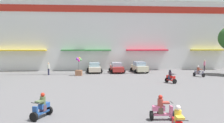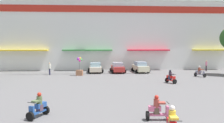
{
  "view_description": "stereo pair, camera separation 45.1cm",
  "coord_description": "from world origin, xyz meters",
  "px_view_note": "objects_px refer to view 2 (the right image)",
  "views": [
    {
      "loc": [
        -3.8,
        -6.78,
        4.3
      ],
      "look_at": [
        -1.71,
        18.46,
        2.33
      ],
      "focal_mm": 35.54,
      "sensor_mm": 36.0,
      "label": 1
    },
    {
      "loc": [
        -3.35,
        -6.81,
        4.3
      ],
      "look_at": [
        -1.71,
        18.46,
        2.33
      ],
      "focal_mm": 35.54,
      "sensor_mm": 36.0,
      "label": 2
    }
  ],
  "objects_px": {
    "parked_car_0": "(95,67)",
    "pedestrian_0": "(206,65)",
    "pedestrian_1": "(50,68)",
    "balloon_vendor_cart": "(79,68)",
    "parked_car_1": "(118,68)",
    "scooter_rider_5": "(38,107)",
    "scooter_rider_6": "(158,110)",
    "scooter_rider_4": "(171,78)",
    "scooter_rider_7": "(200,72)",
    "parked_car_2": "(140,67)"
  },
  "relations": [
    {
      "from": "scooter_rider_6",
      "to": "pedestrian_0",
      "type": "bearing_deg",
      "value": 57.85
    },
    {
      "from": "scooter_rider_5",
      "to": "scooter_rider_4",
      "type": "bearing_deg",
      "value": 43.14
    },
    {
      "from": "parked_car_2",
      "to": "scooter_rider_4",
      "type": "relative_size",
      "value": 2.85
    },
    {
      "from": "scooter_rider_4",
      "to": "scooter_rider_7",
      "type": "bearing_deg",
      "value": 39.29
    },
    {
      "from": "parked_car_1",
      "to": "scooter_rider_7",
      "type": "bearing_deg",
      "value": -26.1
    },
    {
      "from": "parked_car_2",
      "to": "scooter_rider_6",
      "type": "relative_size",
      "value": 2.88
    },
    {
      "from": "scooter_rider_5",
      "to": "pedestrian_1",
      "type": "bearing_deg",
      "value": 100.05
    },
    {
      "from": "parked_car_2",
      "to": "scooter_rider_4",
      "type": "height_order",
      "value": "parked_car_2"
    },
    {
      "from": "scooter_rider_5",
      "to": "parked_car_1",
      "type": "bearing_deg",
      "value": 72.28
    },
    {
      "from": "pedestrian_1",
      "to": "balloon_vendor_cart",
      "type": "distance_m",
      "value": 4.33
    },
    {
      "from": "scooter_rider_5",
      "to": "pedestrian_1",
      "type": "relative_size",
      "value": 0.88
    },
    {
      "from": "scooter_rider_6",
      "to": "pedestrian_1",
      "type": "relative_size",
      "value": 0.83
    },
    {
      "from": "parked_car_0",
      "to": "scooter_rider_6",
      "type": "distance_m",
      "value": 22.27
    },
    {
      "from": "parked_car_0",
      "to": "parked_car_2",
      "type": "distance_m",
      "value": 6.93
    },
    {
      "from": "pedestrian_0",
      "to": "parked_car_1",
      "type": "bearing_deg",
      "value": -175.7
    },
    {
      "from": "parked_car_0",
      "to": "scooter_rider_7",
      "type": "relative_size",
      "value": 2.95
    },
    {
      "from": "parked_car_0",
      "to": "parked_car_1",
      "type": "distance_m",
      "value": 3.44
    },
    {
      "from": "parked_car_1",
      "to": "parked_car_2",
      "type": "bearing_deg",
      "value": 1.15
    },
    {
      "from": "scooter_rider_4",
      "to": "scooter_rider_5",
      "type": "bearing_deg",
      "value": -136.86
    },
    {
      "from": "parked_car_1",
      "to": "scooter_rider_4",
      "type": "height_order",
      "value": "parked_car_1"
    },
    {
      "from": "pedestrian_0",
      "to": "parked_car_0",
      "type": "bearing_deg",
      "value": -178.23
    },
    {
      "from": "scooter_rider_5",
      "to": "pedestrian_0",
      "type": "relative_size",
      "value": 0.9
    },
    {
      "from": "balloon_vendor_cart",
      "to": "parked_car_2",
      "type": "bearing_deg",
      "value": 18.0
    },
    {
      "from": "parked_car_0",
      "to": "pedestrian_0",
      "type": "xyz_separation_m",
      "value": [
        17.91,
        0.55,
        0.25
      ]
    },
    {
      "from": "scooter_rider_4",
      "to": "scooter_rider_7",
      "type": "relative_size",
      "value": 0.97
    },
    {
      "from": "scooter_rider_5",
      "to": "pedestrian_1",
      "type": "xyz_separation_m",
      "value": [
        -3.27,
        18.46,
        0.38
      ]
    },
    {
      "from": "pedestrian_0",
      "to": "scooter_rider_4",
      "type": "bearing_deg",
      "value": -131.46
    },
    {
      "from": "pedestrian_1",
      "to": "pedestrian_0",
      "type": "bearing_deg",
      "value": 7.26
    },
    {
      "from": "scooter_rider_6",
      "to": "pedestrian_1",
      "type": "distance_m",
      "value": 21.91
    },
    {
      "from": "parked_car_0",
      "to": "scooter_rider_7",
      "type": "bearing_deg",
      "value": -22.23
    },
    {
      "from": "parked_car_2",
      "to": "scooter_rider_5",
      "type": "distance_m",
      "value": 22.87
    },
    {
      "from": "parked_car_0",
      "to": "scooter_rider_7",
      "type": "distance_m",
      "value": 15.03
    },
    {
      "from": "pedestrian_1",
      "to": "balloon_vendor_cart",
      "type": "relative_size",
      "value": 0.69
    },
    {
      "from": "scooter_rider_6",
      "to": "scooter_rider_5",
      "type": "bearing_deg",
      "value": 172.22
    },
    {
      "from": "parked_car_0",
      "to": "balloon_vendor_cart",
      "type": "distance_m",
      "value": 4.05
    },
    {
      "from": "parked_car_0",
      "to": "parked_car_1",
      "type": "xyz_separation_m",
      "value": [
        3.4,
        -0.54,
        0.02
      ]
    },
    {
      "from": "scooter_rider_5",
      "to": "pedestrian_0",
      "type": "distance_m",
      "value": 30.13
    },
    {
      "from": "parked_car_1",
      "to": "scooter_rider_5",
      "type": "bearing_deg",
      "value": -107.72
    },
    {
      "from": "parked_car_0",
      "to": "scooter_rider_7",
      "type": "xyz_separation_m",
      "value": [
        13.91,
        -5.68,
        -0.16
      ]
    },
    {
      "from": "scooter_rider_4",
      "to": "pedestrian_0",
      "type": "distance_m",
      "value": 14.29
    },
    {
      "from": "parked_car_1",
      "to": "scooter_rider_6",
      "type": "distance_m",
      "value": 21.42
    },
    {
      "from": "parked_car_1",
      "to": "scooter_rider_6",
      "type": "height_order",
      "value": "parked_car_1"
    },
    {
      "from": "balloon_vendor_cart",
      "to": "scooter_rider_4",
      "type": "bearing_deg",
      "value": -32.39
    },
    {
      "from": "scooter_rider_5",
      "to": "scooter_rider_6",
      "type": "relative_size",
      "value": 1.06
    },
    {
      "from": "parked_car_0",
      "to": "scooter_rider_4",
      "type": "xyz_separation_m",
      "value": [
        8.45,
        -10.15,
        -0.14
      ]
    },
    {
      "from": "parked_car_2",
      "to": "balloon_vendor_cart",
      "type": "bearing_deg",
      "value": -162.0
    },
    {
      "from": "scooter_rider_5",
      "to": "parked_car_2",
      "type": "bearing_deg",
      "value": 63.92
    },
    {
      "from": "scooter_rider_7",
      "to": "balloon_vendor_cart",
      "type": "bearing_deg",
      "value": 171.98
    },
    {
      "from": "parked_car_1",
      "to": "scooter_rider_5",
      "type": "distance_m",
      "value": 21.49
    },
    {
      "from": "parked_car_2",
      "to": "scooter_rider_6",
      "type": "bearing_deg",
      "value": -98.36
    }
  ]
}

